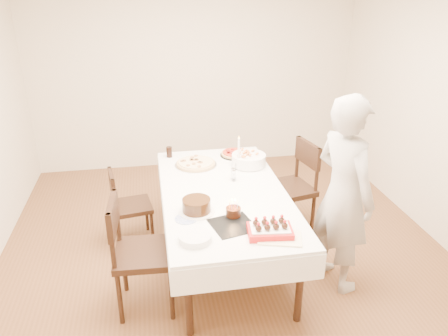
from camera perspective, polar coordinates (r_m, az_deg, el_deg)
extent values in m
plane|color=brown|center=(4.44, 0.46, -11.81)|extent=(5.00, 5.00, 0.00)
cube|color=beige|center=(6.21, -3.83, 12.32)|extent=(4.50, 0.04, 2.70)
cube|color=white|center=(4.25, 0.00, -7.59)|extent=(1.86, 2.41, 0.75)
imported|color=#B3AFA9|center=(3.86, 15.32, -3.38)|extent=(0.60, 0.74, 1.76)
cylinder|color=beige|center=(4.61, -3.71, 0.60)|extent=(0.49, 0.49, 0.04)
cylinder|color=red|center=(4.86, 1.37, 1.89)|extent=(0.42, 0.42, 0.04)
cube|color=#B21E1E|center=(4.68, 3.07, 0.70)|extent=(0.26, 0.26, 0.01)
cylinder|color=white|center=(4.59, 3.24, 1.09)|extent=(0.42, 0.42, 0.11)
cylinder|color=white|center=(4.46, 1.93, 2.03)|extent=(0.10, 0.10, 0.36)
cylinder|color=black|center=(4.84, -7.17, 2.08)|extent=(0.07, 0.07, 0.12)
cylinder|color=black|center=(3.70, -3.61, -4.93)|extent=(0.38, 0.38, 0.12)
cube|color=black|center=(3.54, 1.17, -7.49)|extent=(0.40, 0.40, 0.01)
cylinder|color=#32190D|center=(3.62, 1.23, -5.27)|extent=(0.15, 0.15, 0.14)
cube|color=beige|center=(3.40, 7.26, -9.13)|extent=(0.38, 0.30, 0.03)
cylinder|color=white|center=(3.35, -3.79, -9.04)|extent=(0.28, 0.28, 0.05)
cylinder|color=white|center=(3.64, -4.96, -6.61)|extent=(0.21, 0.21, 0.01)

